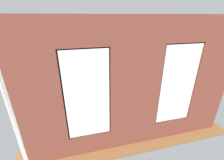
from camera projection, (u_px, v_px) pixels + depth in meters
ground_plane at (109, 96)px, 6.95m from camera, size 6.21×6.50×0.10m
brick_wall_with_windows at (135, 90)px, 3.70m from camera, size 5.61×0.30×3.42m
white_wall_right at (36, 66)px, 5.44m from camera, size 0.10×5.50×3.42m
couch_by_window at (126, 119)px, 4.83m from camera, size 1.73×0.87×0.80m
couch_left at (152, 85)px, 7.17m from camera, size 1.02×2.06×0.80m
coffee_table at (113, 89)px, 6.66m from camera, size 1.30×0.73×0.45m
cup_ceramic at (113, 87)px, 6.62m from camera, size 0.08×0.08×0.10m
candle_jar at (104, 89)px, 6.43m from camera, size 0.08×0.08×0.10m
table_plant_small at (108, 85)px, 6.64m from camera, size 0.13×0.13×0.22m
remote_black at (119, 85)px, 6.83m from camera, size 0.10×0.18×0.02m
remote_gray at (115, 88)px, 6.56m from camera, size 0.17×0.07×0.02m
media_console at (52, 95)px, 6.39m from camera, size 1.07×0.42×0.52m
tv_flatscreen at (50, 81)px, 6.13m from camera, size 1.14×0.20×0.79m
papasan_chair at (103, 70)px, 8.69m from camera, size 1.19×1.19×0.73m
potted_plant_foreground_right at (61, 70)px, 8.12m from camera, size 1.13×1.14×1.40m
potted_plant_by_left_couch at (133, 74)px, 8.34m from camera, size 0.32×0.32×0.57m
potted_plant_corner_far_left at (189, 101)px, 5.10m from camera, size 1.10×1.19×1.18m
potted_plant_beside_window_right at (85, 118)px, 4.31m from camera, size 0.83×0.98×1.21m
potted_plant_near_tv at (64, 99)px, 5.50m from camera, size 0.86×0.75×1.20m
potted_plant_corner_near_left at (136, 64)px, 9.20m from camera, size 0.76×0.74×1.19m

